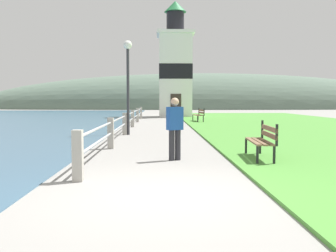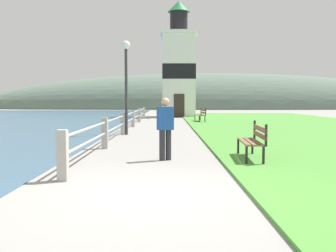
{
  "view_description": "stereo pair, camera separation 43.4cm",
  "coord_description": "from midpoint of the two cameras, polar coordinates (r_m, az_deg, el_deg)",
  "views": [
    {
      "loc": [
        -0.05,
        -5.74,
        1.47
      ],
      "look_at": [
        0.33,
        11.13,
        0.3
      ],
      "focal_mm": 40.0,
      "sensor_mm": 36.0,
      "label": 1
    },
    {
      "loc": [
        0.38,
        -5.74,
        1.47
      ],
      "look_at": [
        0.33,
        11.13,
        0.3
      ],
      "focal_mm": 40.0,
      "sensor_mm": 36.0,
      "label": 2
    }
  ],
  "objects": [
    {
      "name": "ground_plane",
      "position": [
        5.93,
        -1.44,
        -10.41
      ],
      "size": [
        160.0,
        160.0,
        0.0
      ],
      "primitive_type": "plane",
      "color": "gray"
    },
    {
      "name": "grass_verge",
      "position": [
        21.15,
        20.88,
        -0.2
      ],
      "size": [
        12.0,
        41.98,
        0.06
      ],
      "color": "#4C8E38",
      "rests_on": "ground_plane"
    },
    {
      "name": "seawall_railing",
      "position": [
        18.23,
        -5.15,
        1.04
      ],
      "size": [
        0.18,
        22.97,
        0.94
      ],
      "color": "#A8A399",
      "rests_on": "ground_plane"
    },
    {
      "name": "park_bench_near",
      "position": [
        9.31,
        14.42,
        -1.92
      ],
      "size": [
        0.58,
        1.66,
        0.94
      ],
      "rotation": [
        0.0,
        0.0,
        3.07
      ],
      "color": "brown",
      "rests_on": "ground_plane"
    },
    {
      "name": "park_bench_midway",
      "position": [
        25.03,
        5.76,
        1.82
      ],
      "size": [
        0.62,
        1.92,
        0.94
      ],
      "rotation": [
        0.0,
        0.0,
        3.22
      ],
      "color": "brown",
      "rests_on": "ground_plane"
    },
    {
      "name": "lighthouse",
      "position": [
        33.27,
        2.21,
        8.79
      ],
      "size": [
        3.23,
        3.23,
        10.09
      ],
      "color": "white",
      "rests_on": "ground_plane"
    },
    {
      "name": "person_strolling",
      "position": [
        9.1,
        1.14,
        -0.08
      ],
      "size": [
        0.42,
        0.34,
        1.53
      ],
      "rotation": [
        0.0,
        0.0,
        2.01
      ],
      "color": "#28282D",
      "rests_on": "ground_plane"
    },
    {
      "name": "lamp_post",
      "position": [
        15.98,
        -5.43,
        8.5
      ],
      "size": [
        0.36,
        0.36,
        3.96
      ],
      "color": "#333338",
      "rests_on": "ground_plane"
    },
    {
      "name": "distant_hillside",
      "position": [
        64.22,
        7.21,
        2.63
      ],
      "size": [
        80.0,
        16.0,
        12.0
      ],
      "color": "#566B5B",
      "rests_on": "ground_plane"
    }
  ]
}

